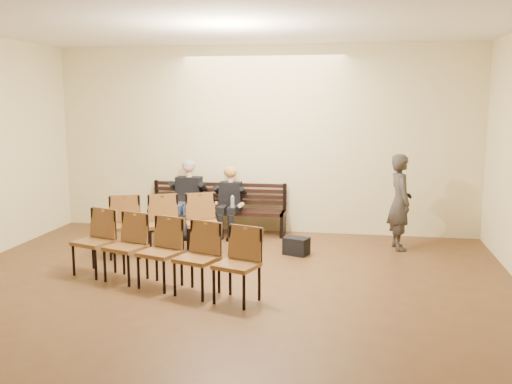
% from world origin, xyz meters
% --- Properties ---
extents(ground, '(10.00, 10.00, 0.00)m').
position_xyz_m(ground, '(0.00, 0.00, 0.00)').
color(ground, brown).
rests_on(ground, ground).
extents(room_walls, '(8.02, 10.01, 3.51)m').
position_xyz_m(room_walls, '(0.00, 0.79, 2.54)').
color(room_walls, beige).
rests_on(room_walls, ground).
extents(bench, '(2.60, 0.90, 0.45)m').
position_xyz_m(bench, '(-0.82, 4.65, 0.23)').
color(bench, black).
rests_on(bench, ground).
extents(seated_man, '(0.58, 0.80, 1.39)m').
position_xyz_m(seated_man, '(-1.35, 4.53, 0.70)').
color(seated_man, black).
rests_on(seated_man, ground).
extents(seated_woman, '(0.50, 0.70, 1.17)m').
position_xyz_m(seated_woman, '(-0.55, 4.53, 0.59)').
color(seated_woman, black).
rests_on(seated_woman, ground).
extents(laptop, '(0.36, 0.31, 0.24)m').
position_xyz_m(laptop, '(-1.35, 4.41, 0.57)').
color(laptop, silver).
rests_on(laptop, bench).
extents(water_bottle, '(0.08, 0.08, 0.23)m').
position_xyz_m(water_bottle, '(-0.42, 4.23, 0.56)').
color(water_bottle, silver).
rests_on(water_bottle, bench).
extents(bag, '(0.46, 0.38, 0.29)m').
position_xyz_m(bag, '(0.83, 3.38, 0.14)').
color(bag, black).
rests_on(bag, ground).
extents(passerby, '(0.59, 0.76, 1.86)m').
position_xyz_m(passerby, '(2.49, 4.05, 0.93)').
color(passerby, '#322E29').
rests_on(passerby, ground).
extents(chair_row_front, '(1.82, 1.13, 0.97)m').
position_xyz_m(chair_row_front, '(-1.30, 3.03, 0.49)').
color(chair_row_front, brown).
rests_on(chair_row_front, ground).
extents(chair_row_back, '(2.90, 1.42, 0.94)m').
position_xyz_m(chair_row_back, '(-0.81, 1.44, 0.47)').
color(chair_row_back, brown).
rests_on(chair_row_back, ground).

